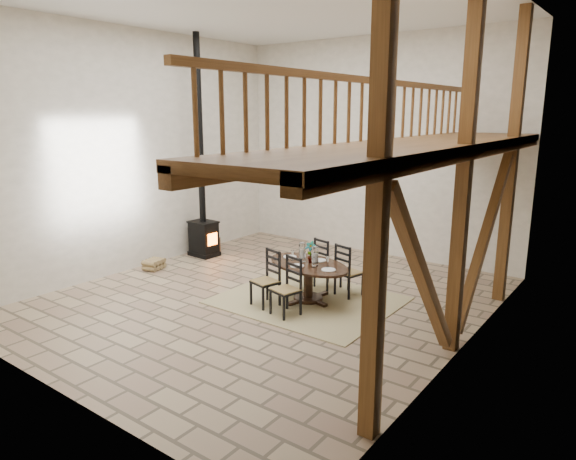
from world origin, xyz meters
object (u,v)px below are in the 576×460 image
Objects in this scene: dining_table at (308,279)px; wood_stove at (203,209)px; log_stack at (154,264)px; log_basket at (210,244)px.

dining_table is 3.86m from wood_stove.
dining_table is at bearing 6.45° from log_stack.
wood_stove is at bearing 178.82° from dining_table.
wood_stove is (-3.66, 1.00, 0.72)m from dining_table.
wood_stove reaches higher than dining_table.
log_stack is (-3.74, -0.42, -0.30)m from dining_table.
dining_table is at bearing -19.28° from log_basket.
dining_table is 3.77m from log_stack.
log_basket is 1.01× the size of log_stack.
dining_table reaches higher than log_stack.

